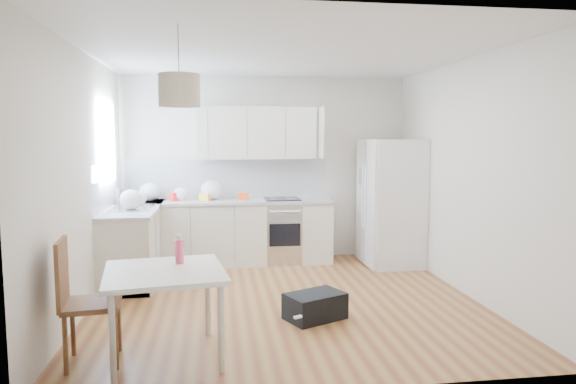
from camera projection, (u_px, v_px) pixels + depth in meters
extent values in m
plane|color=brown|center=(285.00, 300.00, 5.73)|extent=(4.20, 4.20, 0.00)
plane|color=white|center=(285.00, 53.00, 5.44)|extent=(4.20, 4.20, 0.00)
plane|color=silver|center=(266.00, 168.00, 7.65)|extent=(4.20, 0.00, 4.20)
plane|color=silver|center=(84.00, 182.00, 5.29)|extent=(0.00, 4.20, 4.20)
plane|color=silver|center=(466.00, 178.00, 5.88)|extent=(0.00, 4.20, 4.20)
cube|color=#BFE0F9|center=(107.00, 142.00, 6.39)|extent=(0.02, 1.00, 1.00)
cube|color=silver|center=(227.00, 233.00, 7.37)|extent=(3.00, 0.60, 0.88)
cube|color=silver|center=(135.00, 244.00, 6.61)|extent=(0.60, 1.80, 0.88)
cube|color=#A9ABAE|center=(227.00, 201.00, 7.32)|extent=(3.02, 0.64, 0.04)
cube|color=#A9ABAE|center=(133.00, 209.00, 6.56)|extent=(0.64, 1.82, 0.04)
cube|color=white|center=(226.00, 178.00, 7.58)|extent=(3.00, 0.01, 0.58)
cube|color=white|center=(109.00, 185.00, 6.49)|extent=(0.01, 1.80, 0.58)
cube|color=silver|center=(257.00, 133.00, 7.42)|extent=(1.70, 0.32, 0.75)
cube|color=beige|center=(165.00, 272.00, 4.15)|extent=(1.06, 1.06, 0.04)
cylinder|color=silver|center=(113.00, 340.00, 3.70)|extent=(0.05, 0.05, 0.70)
cylinder|color=silver|center=(221.00, 329.00, 3.92)|extent=(0.05, 0.05, 0.70)
cylinder|color=silver|center=(117.00, 306.00, 4.45)|extent=(0.05, 0.05, 0.70)
cylinder|color=silver|center=(208.00, 298.00, 4.67)|extent=(0.05, 0.05, 0.70)
cylinder|color=#ED4170|center=(179.00, 249.00, 4.35)|extent=(0.08, 0.08, 0.25)
cube|color=black|center=(315.00, 306.00, 5.12)|extent=(0.67, 0.57, 0.26)
cylinder|color=beige|center=(179.00, 90.00, 4.09)|extent=(0.39, 0.39, 0.26)
ellipsoid|color=white|center=(150.00, 192.00, 7.20)|extent=(0.28, 0.24, 0.26)
ellipsoid|color=white|center=(181.00, 194.00, 7.28)|extent=(0.21, 0.18, 0.19)
ellipsoid|color=white|center=(212.00, 190.00, 7.35)|extent=(0.31, 0.26, 0.28)
ellipsoid|color=white|center=(138.00, 198.00, 6.72)|extent=(0.21, 0.18, 0.19)
ellipsoid|color=white|center=(131.00, 200.00, 6.34)|extent=(0.28, 0.24, 0.25)
cube|color=#DB4A13|center=(244.00, 196.00, 7.37)|extent=(0.15, 0.11, 0.10)
cube|color=yellow|center=(205.00, 197.00, 7.26)|extent=(0.17, 0.14, 0.10)
cube|color=red|center=(177.00, 196.00, 7.26)|extent=(0.20, 0.19, 0.12)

